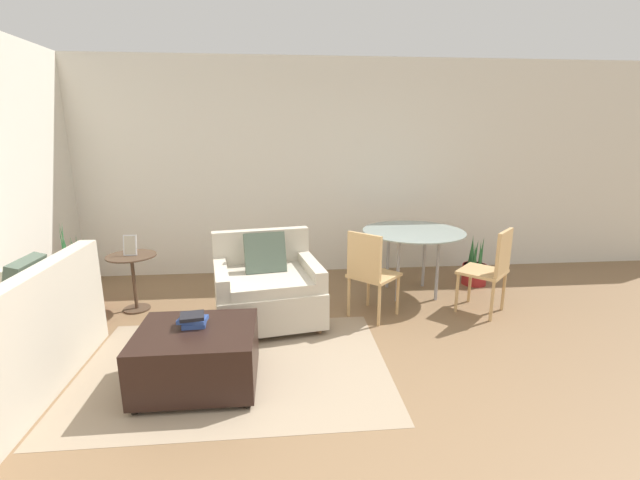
{
  "coord_description": "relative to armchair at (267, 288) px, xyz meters",
  "views": [
    {
      "loc": [
        -0.29,
        -2.34,
        1.83
      ],
      "look_at": [
        0.12,
        1.95,
        0.75
      ],
      "focal_mm": 24.0,
      "sensor_mm": 36.0,
      "label": 1
    }
  ],
  "objects": [
    {
      "name": "area_rug",
      "position": [
        -0.24,
        -0.87,
        -0.34
      ],
      "size": [
        2.42,
        1.71,
        0.01
      ],
      "color": "gray",
      "rests_on": "ground_plane"
    },
    {
      "name": "armchair",
      "position": [
        0.0,
        0.0,
        0.0
      ],
      "size": [
        1.14,
        1.07,
        0.89
      ],
      "color": "beige",
      "rests_on": "ground_plane"
    },
    {
      "name": "book_stack",
      "position": [
        -0.51,
        -1.04,
        0.15
      ],
      "size": [
        0.22,
        0.18,
        0.09
      ],
      "color": "#2D478C",
      "rests_on": "ottoman"
    },
    {
      "name": "side_table",
      "position": [
        -1.4,
        0.4,
        0.09
      ],
      "size": [
        0.5,
        0.5,
        0.6
      ],
      "color": "#4C3828",
      "rests_on": "ground_plane"
    },
    {
      "name": "ottoman",
      "position": [
        -0.48,
        -1.1,
        -0.1
      ],
      "size": [
        0.85,
        0.71,
        0.45
      ],
      "color": "black",
      "rests_on": "ground_plane"
    },
    {
      "name": "dining_chair_near_right",
      "position": [
        2.28,
        -0.04,
        0.18
      ],
      "size": [
        0.59,
        0.59,
        0.9
      ],
      "color": "tan",
      "rests_on": "ground_plane"
    },
    {
      "name": "potted_plant",
      "position": [
        -1.93,
        0.3,
        -0.12
      ],
      "size": [
        0.42,
        0.42,
        0.99
      ],
      "color": "maroon",
      "rests_on": "ground_plane"
    },
    {
      "name": "wall_back",
      "position": [
        0.43,
        1.59,
        1.03
      ],
      "size": [
        12.0,
        0.06,
        2.75
      ],
      "color": "silver",
      "rests_on": "ground_plane"
    },
    {
      "name": "picture_frame",
      "position": [
        -1.4,
        0.4,
        0.37
      ],
      "size": [
        0.13,
        0.07,
        0.21
      ],
      "color": "silver",
      "rests_on": "side_table"
    },
    {
      "name": "potted_plant_small",
      "position": [
        2.53,
        0.83,
        -0.17
      ],
      "size": [
        0.3,
        0.3,
        0.63
      ],
      "color": "maroon",
      "rests_on": "ground_plane"
    },
    {
      "name": "tv_remote_primary",
      "position": [
        -0.58,
        -0.92,
        0.11
      ],
      "size": [
        0.05,
        0.17,
        0.01
      ],
      "color": "#B7B7BC",
      "rests_on": "ottoman"
    },
    {
      "name": "ground_plane",
      "position": [
        0.43,
        -1.67,
        -0.34
      ],
      "size": [
        20.0,
        20.0,
        0.0
      ],
      "primitive_type": "plane",
      "color": "brown"
    },
    {
      "name": "dining_table",
      "position": [
        1.65,
        0.59,
        0.33
      ],
      "size": [
        1.15,
        1.15,
        0.75
      ],
      "color": "#8C9E99",
      "rests_on": "ground_plane"
    },
    {
      "name": "dining_chair_near_left",
      "position": [
        1.01,
        -0.04,
        0.18
      ],
      "size": [
        0.59,
        0.59,
        0.9
      ],
      "color": "tan",
      "rests_on": "ground_plane"
    }
  ]
}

